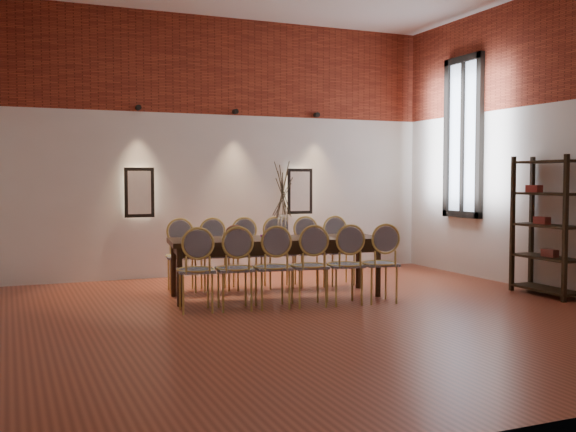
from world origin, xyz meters
name	(u,v)px	position (x,y,z in m)	size (l,w,h in m)	color
floor	(317,316)	(0.00, 0.00, -0.01)	(7.00, 7.00, 0.02)	#9A462D
wall_back	(221,147)	(0.00, 3.55, 2.00)	(7.00, 0.10, 4.00)	silver
wall_front	(571,95)	(0.00, -3.55, 2.00)	(7.00, 0.10, 4.00)	silver
wall_right	(567,140)	(3.55, 0.00, 2.00)	(0.10, 7.00, 4.00)	silver
brick_band_back	(222,66)	(0.00, 3.48, 3.25)	(7.00, 0.02, 1.50)	maroon
brick_band_right	(565,41)	(3.48, 0.00, 3.25)	(0.02, 7.00, 1.50)	maroon
niche_left	(139,192)	(-1.30, 3.45, 1.30)	(0.36, 0.06, 0.66)	#FFEAC6
niche_right	(299,191)	(1.30, 3.45, 1.30)	(0.36, 0.06, 0.66)	#FFEAC6
spot_fixture_left	(138,108)	(-1.30, 3.42, 2.55)	(0.08, 0.08, 0.10)	black
spot_fixture_mid	(235,112)	(0.20, 3.42, 2.55)	(0.08, 0.08, 0.10)	black
spot_fixture_right	(317,115)	(1.60, 3.42, 2.55)	(0.08, 0.08, 0.10)	black
window_glass	(464,137)	(3.46, 2.00, 2.15)	(0.02, 0.78, 2.38)	silver
window_frame	(463,137)	(3.44, 2.00, 2.15)	(0.08, 0.90, 2.50)	black
window_mullion	(463,137)	(3.44, 2.00, 2.15)	(0.06, 0.06, 2.40)	black
dining_table	(276,267)	(0.03, 1.30, 0.38)	(2.67, 0.86, 0.75)	#352011
chair_near_a	(196,270)	(-1.16, 0.74, 0.47)	(0.44, 0.44, 0.94)	#D4BC5D
chair_near_b	(235,269)	(-0.72, 0.68, 0.47)	(0.44, 0.44, 0.94)	#D4BC5D
chair_near_c	(272,267)	(-0.28, 0.62, 0.47)	(0.44, 0.44, 0.94)	#D4BC5D
chair_near_d	(309,266)	(0.16, 0.56, 0.47)	(0.44, 0.44, 0.94)	#D4BC5D
chair_near_e	(344,265)	(0.60, 0.50, 0.47)	(0.44, 0.44, 0.94)	#D4BC5D
chair_near_f	(379,264)	(1.04, 0.45, 0.47)	(0.44, 0.44, 0.94)	#D4BC5D
chair_far_a	(182,256)	(-0.98, 2.14, 0.47)	(0.44, 0.44, 0.94)	#D4BC5D
chair_far_b	(215,255)	(-0.54, 2.09, 0.47)	(0.44, 0.44, 0.94)	#D4BC5D
chair_far_c	(247,254)	(-0.10, 2.03, 0.47)	(0.44, 0.44, 0.94)	#D4BC5D
chair_far_d	(279,253)	(0.35, 1.97, 0.47)	(0.44, 0.44, 0.94)	#D4BC5D
chair_far_e	(310,253)	(0.79, 1.91, 0.47)	(0.44, 0.44, 0.94)	#D4BC5D
chair_far_f	(340,252)	(1.23, 1.85, 0.47)	(0.44, 0.44, 0.94)	#D4BC5D
vase	(283,226)	(0.12, 1.28, 0.90)	(0.14, 0.14, 0.30)	silver
dried_branches	(283,191)	(0.12, 1.28, 1.35)	(0.50, 0.50, 0.70)	#443B25
bowl	(235,232)	(-0.50, 1.31, 0.84)	(0.24, 0.24, 0.18)	#5D2C14
book	(272,236)	(0.02, 1.41, 0.77)	(0.26, 0.18, 0.03)	#7F1271
shelving_rack	(547,226)	(3.28, 0.03, 0.90)	(0.38, 1.00, 1.80)	black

